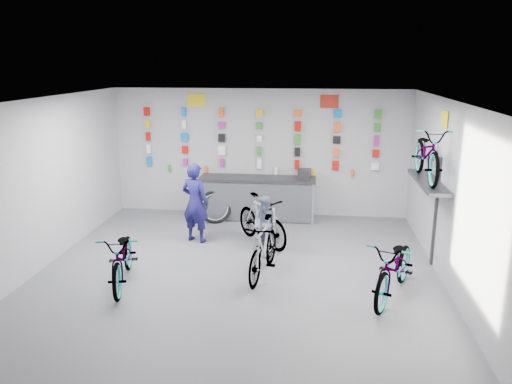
# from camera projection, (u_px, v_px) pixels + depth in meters

# --- Properties ---
(floor) EXTENTS (8.00, 8.00, 0.00)m
(floor) POSITION_uv_depth(u_px,v_px,m) (234.00, 282.00, 8.40)
(floor) COLOR #515156
(floor) RESTS_ON ground
(ceiling) EXTENTS (8.00, 8.00, 0.00)m
(ceiling) POSITION_uv_depth(u_px,v_px,m) (231.00, 102.00, 7.64)
(ceiling) COLOR white
(ceiling) RESTS_ON wall_back
(wall_back) EXTENTS (7.00, 0.00, 7.00)m
(wall_back) POSITION_uv_depth(u_px,v_px,m) (260.00, 153.00, 11.86)
(wall_back) COLOR #ABABAD
(wall_back) RESTS_ON floor
(wall_front) EXTENTS (7.00, 0.00, 7.00)m
(wall_front) POSITION_uv_depth(u_px,v_px,m) (156.00, 321.00, 4.18)
(wall_front) COLOR #ABABAD
(wall_front) RESTS_ON floor
(wall_left) EXTENTS (0.00, 8.00, 8.00)m
(wall_left) POSITION_uv_depth(u_px,v_px,m) (28.00, 190.00, 8.41)
(wall_left) COLOR #ABABAD
(wall_left) RESTS_ON floor
(wall_right) EXTENTS (0.00, 8.00, 8.00)m
(wall_right) POSITION_uv_depth(u_px,v_px,m) (458.00, 204.00, 7.63)
(wall_right) COLOR #ABABAD
(wall_right) RESTS_ON floor
(counter) EXTENTS (2.70, 0.66, 1.00)m
(counter) POSITION_uv_depth(u_px,v_px,m) (257.00, 199.00, 11.68)
(counter) COLOR black
(counter) RESTS_ON floor
(merch_wall) EXTENTS (5.56, 0.08, 1.56)m
(merch_wall) POSITION_uv_depth(u_px,v_px,m) (265.00, 141.00, 11.70)
(merch_wall) COLOR blue
(merch_wall) RESTS_ON wall_back
(wall_bracket) EXTENTS (0.39, 1.90, 2.00)m
(wall_bracket) POSITION_uv_depth(u_px,v_px,m) (429.00, 186.00, 8.81)
(wall_bracket) COLOR #333338
(wall_bracket) RESTS_ON wall_right
(sign_left) EXTENTS (0.42, 0.02, 0.30)m
(sign_left) POSITION_uv_depth(u_px,v_px,m) (196.00, 100.00, 11.70)
(sign_left) COLOR yellow
(sign_left) RESTS_ON wall_back
(sign_right) EXTENTS (0.42, 0.02, 0.30)m
(sign_right) POSITION_uv_depth(u_px,v_px,m) (329.00, 101.00, 11.35)
(sign_right) COLOR red
(sign_right) RESTS_ON wall_back
(sign_side) EXTENTS (0.02, 0.40, 0.30)m
(sign_side) POSITION_uv_depth(u_px,v_px,m) (445.00, 119.00, 8.49)
(sign_side) COLOR yellow
(sign_side) RESTS_ON wall_right
(bike_left) EXTENTS (1.02, 1.90, 0.95)m
(bike_left) POSITION_uv_depth(u_px,v_px,m) (123.00, 257.00, 8.24)
(bike_left) COLOR gray
(bike_left) RESTS_ON floor
(bike_center) EXTENTS (0.76, 1.76, 1.02)m
(bike_center) POSITION_uv_depth(u_px,v_px,m) (263.00, 248.00, 8.54)
(bike_center) COLOR gray
(bike_center) RESTS_ON floor
(bike_right) EXTENTS (1.35, 2.00, 1.00)m
(bike_right) POSITION_uv_depth(u_px,v_px,m) (395.00, 268.00, 7.76)
(bike_right) COLOR gray
(bike_right) RESTS_ON floor
(bike_service) EXTENTS (1.45, 1.60, 1.01)m
(bike_service) POSITION_uv_depth(u_px,v_px,m) (262.00, 220.00, 10.06)
(bike_service) COLOR gray
(bike_service) RESTS_ON floor
(bike_wall) EXTENTS (0.63, 1.80, 0.95)m
(bike_wall) POSITION_uv_depth(u_px,v_px,m) (428.00, 154.00, 8.67)
(bike_wall) COLOR gray
(bike_wall) RESTS_ON wall_bracket
(clerk) EXTENTS (0.70, 0.57, 1.65)m
(clerk) POSITION_uv_depth(u_px,v_px,m) (195.00, 203.00, 10.13)
(clerk) COLOR #181450
(clerk) RESTS_ON floor
(customer) EXTENTS (0.69, 0.67, 1.11)m
(customer) POSITION_uv_depth(u_px,v_px,m) (265.00, 224.00, 9.66)
(customer) COLOR slate
(customer) RESTS_ON floor
(spare_wheel) EXTENTS (0.83, 0.56, 0.75)m
(spare_wheel) POSITION_uv_depth(u_px,v_px,m) (215.00, 207.00, 11.46)
(spare_wheel) COLOR black
(spare_wheel) RESTS_ON floor
(register) EXTENTS (0.31, 0.32, 0.22)m
(register) POSITION_uv_depth(u_px,v_px,m) (304.00, 174.00, 11.41)
(register) COLOR black
(register) RESTS_ON counter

